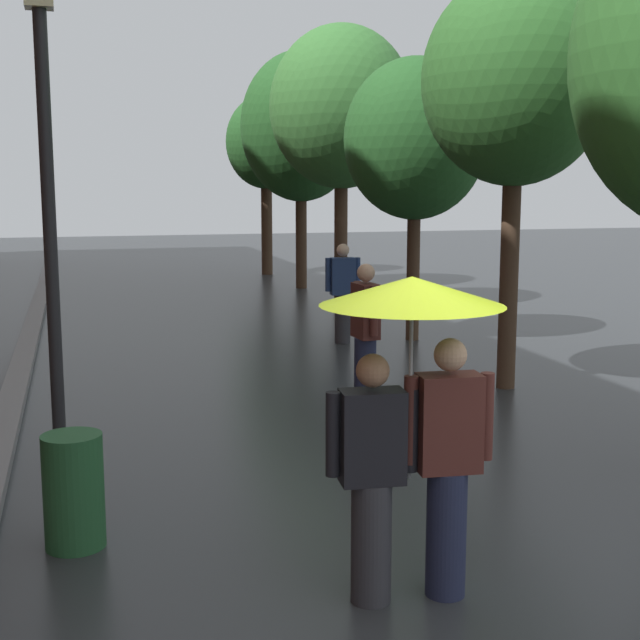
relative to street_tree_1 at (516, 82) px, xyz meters
The scene contains 12 objects.
ground_plane 7.47m from the street_tree_1, 117.45° to the right, with size 80.00×80.00×0.00m, color #26282B.
kerb_strip 8.43m from the street_tree_1, 144.83° to the left, with size 0.30×36.00×0.12m, color slate.
street_tree_1 is the anchor object (origin of this frame).
street_tree_2 3.66m from the street_tree_1, 88.15° to the left, with size 2.36×2.36×4.67m.
street_tree_3 7.58m from the street_tree_1, 89.63° to the left, with size 2.96×2.96×5.83m.
street_tree_4 11.20m from the street_tree_1, 89.42° to the left, with size 2.96×2.96×5.81m.
street_tree_5 14.69m from the street_tree_1, 90.07° to the left, with size 2.27×2.27×5.09m.
couple_under_umbrella 6.61m from the street_tree_1, 123.10° to the right, with size 1.15×1.15×2.08m.
street_lamp_post 6.02m from the street_tree_1, 160.67° to the right, with size 0.24×0.24×4.44m.
litter_bin 7.43m from the street_tree_1, 145.44° to the right, with size 0.44×0.44×0.85m, color #1E4C28.
pedestrian_walking_midground 4.86m from the street_tree_1, 107.10° to the left, with size 0.59×0.26×1.65m.
pedestrian_walking_far 3.70m from the street_tree_1, 165.69° to the right, with size 0.26×0.59×1.72m.
Camera 1 is at (-2.38, -4.45, 2.66)m, focal length 49.32 mm.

